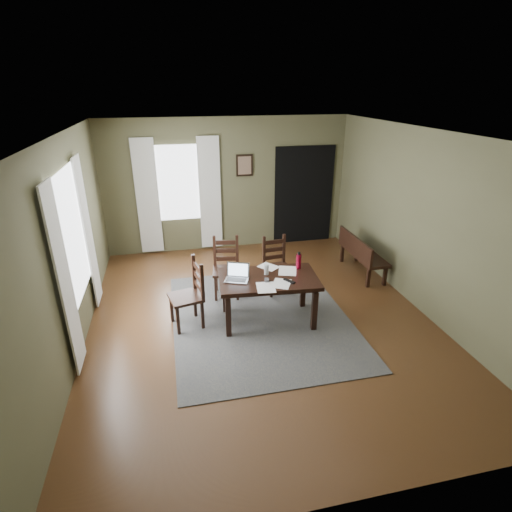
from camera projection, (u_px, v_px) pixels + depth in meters
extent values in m
cube|color=#492C16|center=(260.00, 318.00, 6.06)|extent=(5.00, 6.00, 0.01)
cube|color=brown|center=(228.00, 185.00, 8.22)|extent=(5.00, 0.02, 2.70)
cube|color=brown|center=(356.00, 377.00, 2.84)|extent=(5.00, 0.02, 2.70)
cube|color=brown|center=(68.00, 249.00, 5.03)|extent=(0.02, 6.00, 2.70)
cube|color=brown|center=(422.00, 222.00, 6.02)|extent=(0.02, 6.00, 2.70)
cube|color=white|center=(261.00, 133.00, 4.99)|extent=(5.00, 6.00, 0.02)
cube|color=#424242|center=(260.00, 318.00, 6.06)|extent=(2.60, 3.20, 0.01)
cube|color=black|center=(268.00, 279.00, 5.73)|extent=(1.48, 0.96, 0.06)
cube|color=black|center=(268.00, 282.00, 5.75)|extent=(1.31, 0.79, 0.05)
cube|color=black|center=(228.00, 317.00, 5.50)|extent=(0.08, 0.08, 0.60)
cube|color=black|center=(225.00, 294.00, 6.10)|extent=(0.08, 0.08, 0.60)
cube|color=black|center=(314.00, 310.00, 5.66)|extent=(0.08, 0.08, 0.60)
cube|color=black|center=(303.00, 289.00, 6.26)|extent=(0.08, 0.08, 0.60)
cube|color=black|center=(186.00, 297.00, 5.70)|extent=(0.53, 0.53, 0.04)
cube|color=black|center=(172.00, 309.00, 5.87)|extent=(0.05, 0.05, 0.43)
cube|color=black|center=(195.00, 303.00, 6.01)|extent=(0.05, 0.05, 0.43)
cube|color=black|center=(178.00, 321.00, 5.57)|extent=(0.05, 0.05, 0.43)
cube|color=black|center=(202.00, 315.00, 5.71)|extent=(0.05, 0.05, 0.43)
cube|color=black|center=(194.00, 272.00, 5.82)|extent=(0.06, 0.06, 0.55)
cube|color=black|center=(202.00, 283.00, 5.51)|extent=(0.06, 0.06, 0.55)
cube|color=black|center=(199.00, 286.00, 5.72)|extent=(0.10, 0.32, 0.07)
cube|color=black|center=(198.00, 277.00, 5.66)|extent=(0.10, 0.32, 0.07)
cube|color=black|center=(197.00, 268.00, 5.60)|extent=(0.10, 0.32, 0.07)
cube|color=black|center=(226.00, 271.00, 6.53)|extent=(0.50, 0.50, 0.04)
cube|color=black|center=(216.00, 289.00, 6.45)|extent=(0.05, 0.05, 0.42)
cube|color=black|center=(216.00, 279.00, 6.77)|extent=(0.05, 0.05, 0.42)
cube|color=black|center=(237.00, 288.00, 6.47)|extent=(0.05, 0.05, 0.42)
cube|color=black|center=(237.00, 279.00, 6.79)|extent=(0.05, 0.05, 0.42)
cube|color=black|center=(215.00, 251.00, 6.58)|extent=(0.05, 0.05, 0.54)
cube|color=black|center=(237.00, 250.00, 6.60)|extent=(0.05, 0.05, 0.54)
cube|color=black|center=(226.00, 259.00, 6.65)|extent=(0.32, 0.08, 0.07)
cube|color=black|center=(226.00, 251.00, 6.59)|extent=(0.32, 0.08, 0.07)
cube|color=black|center=(226.00, 242.00, 6.54)|extent=(0.32, 0.08, 0.07)
cube|color=black|center=(277.00, 268.00, 6.67)|extent=(0.45, 0.45, 0.04)
cube|color=black|center=(271.00, 286.00, 6.56)|extent=(0.04, 0.04, 0.40)
cube|color=black|center=(265.00, 277.00, 6.85)|extent=(0.04, 0.04, 0.40)
cube|color=black|center=(290.00, 283.00, 6.65)|extent=(0.04, 0.04, 0.40)
cube|color=black|center=(283.00, 275.00, 6.95)|extent=(0.04, 0.04, 0.40)
cube|color=black|center=(264.00, 251.00, 6.68)|extent=(0.05, 0.05, 0.51)
cube|color=black|center=(284.00, 248.00, 6.77)|extent=(0.05, 0.05, 0.51)
cube|color=black|center=(274.00, 257.00, 6.78)|extent=(0.31, 0.05, 0.07)
cube|color=black|center=(274.00, 250.00, 6.72)|extent=(0.31, 0.05, 0.07)
cube|color=black|center=(274.00, 242.00, 6.67)|extent=(0.31, 0.05, 0.07)
cube|color=black|center=(363.00, 254.00, 7.37)|extent=(0.42, 1.30, 0.06)
cube|color=black|center=(385.00, 276.00, 6.98)|extent=(0.06, 0.06, 0.36)
cube|color=black|center=(368.00, 278.00, 6.92)|extent=(0.06, 0.06, 0.36)
cube|color=black|center=(357.00, 252.00, 7.98)|extent=(0.06, 0.06, 0.36)
cube|color=black|center=(342.00, 253.00, 7.92)|extent=(0.06, 0.06, 0.36)
cube|color=black|center=(355.00, 245.00, 7.26)|extent=(0.05, 1.30, 0.31)
cube|color=#B7B7BC|center=(237.00, 280.00, 5.63)|extent=(0.38, 0.33, 0.02)
cube|color=#B7B7BC|center=(238.00, 270.00, 5.69)|extent=(0.32, 0.17, 0.21)
cube|color=silver|center=(238.00, 270.00, 5.68)|extent=(0.28, 0.14, 0.17)
cube|color=#3F3F42|center=(236.00, 280.00, 5.61)|extent=(0.30, 0.22, 0.00)
cube|color=#3F3F42|center=(267.00, 280.00, 5.61)|extent=(0.07, 0.10, 0.03)
cube|color=black|center=(289.00, 281.00, 5.59)|extent=(0.15, 0.18, 0.02)
cylinder|color=silver|center=(266.00, 269.00, 5.79)|extent=(0.08, 0.08, 0.15)
cylinder|color=maroon|center=(299.00, 261.00, 5.96)|extent=(0.10, 0.10, 0.22)
cylinder|color=black|center=(299.00, 253.00, 5.91)|extent=(0.06, 0.06, 0.04)
cube|color=white|center=(282.00, 284.00, 5.54)|extent=(0.35, 0.38, 0.00)
cube|color=white|center=(269.00, 267.00, 6.05)|extent=(0.35, 0.36, 0.00)
cube|color=white|center=(287.00, 271.00, 5.92)|extent=(0.35, 0.40, 0.00)
cube|color=white|center=(266.00, 287.00, 5.43)|extent=(0.29, 0.35, 0.00)
cube|color=white|center=(72.00, 236.00, 5.18)|extent=(0.01, 1.30, 1.70)
cube|color=white|center=(178.00, 183.00, 7.95)|extent=(1.00, 0.01, 1.50)
cube|color=silver|center=(65.00, 281.00, 4.55)|extent=(0.03, 0.48, 2.30)
cube|color=silver|center=(88.00, 233.00, 6.02)|extent=(0.03, 0.48, 2.30)
cube|color=silver|center=(148.00, 198.00, 7.90)|extent=(0.44, 0.03, 2.30)
cube|color=silver|center=(210.00, 194.00, 8.15)|extent=(0.44, 0.03, 2.30)
cube|color=black|center=(244.00, 165.00, 8.10)|extent=(0.34, 0.03, 0.44)
cube|color=brown|center=(245.00, 165.00, 8.09)|extent=(0.27, 0.01, 0.36)
cube|color=black|center=(304.00, 195.00, 8.63)|extent=(1.30, 0.03, 2.10)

